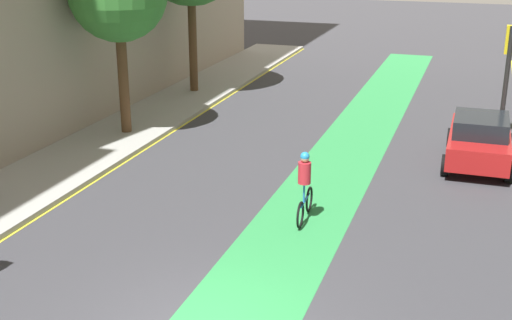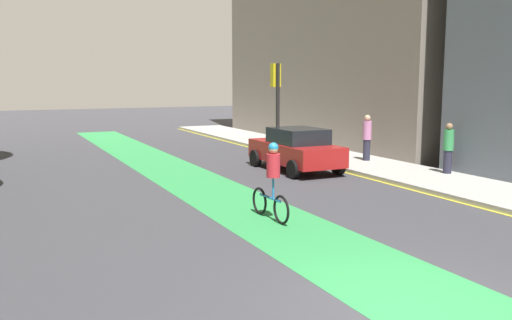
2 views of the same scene
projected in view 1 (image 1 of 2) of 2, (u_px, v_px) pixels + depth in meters
name	position (u px, v px, depth m)	size (l,w,h in m)	color
traffic_signal_far_right	(508.00, 61.00, 22.75)	(0.35, 0.52, 3.96)	black
car_red_right_far	(479.00, 139.00, 21.07)	(2.04, 4.21, 1.57)	#A51919
cyclist_in_lane	(305.00, 185.00, 16.88)	(0.32, 1.73, 1.86)	black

